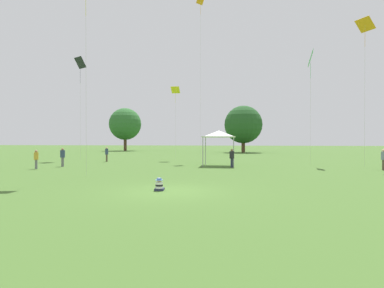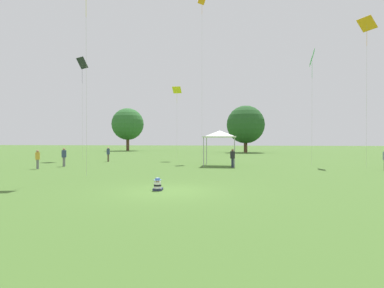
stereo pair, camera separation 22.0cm
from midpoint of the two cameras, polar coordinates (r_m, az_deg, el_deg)
ground_plane at (r=13.44m, az=-4.29°, el=-8.94°), size 300.00×300.00×0.00m
seated_toddler at (r=13.62m, az=-6.09°, el=-7.81°), size 0.47×0.55×0.58m
person_standing_0 at (r=33.88m, az=-15.49°, el=-1.64°), size 0.48×0.48×1.61m
person_standing_2 at (r=28.59m, az=-23.00°, el=-2.04°), size 0.49×0.49×1.64m
person_standing_3 at (r=26.92m, az=-27.13°, el=-2.33°), size 0.38×0.38×1.53m
person_standing_4 at (r=25.53m, az=7.98°, el=-2.40°), size 0.56×0.56×1.57m
canopy_tent at (r=27.33m, az=5.54°, el=1.88°), size 3.08×3.08×3.20m
kite_0 at (r=31.44m, az=22.10°, el=14.69°), size 0.67×1.50×10.79m
kite_1 at (r=40.22m, az=-20.04°, el=13.99°), size 1.62×1.31×12.45m
kite_2 at (r=39.96m, az=2.08°, el=24.33°), size 1.04×1.07×19.85m
kite_4 at (r=36.56m, az=-2.72°, el=9.92°), size 1.02×0.78×8.76m
kite_5 at (r=30.92m, az=30.54°, el=18.65°), size 1.54×1.62×12.59m
distant_tree_0 at (r=73.38m, az=-12.06°, el=3.72°), size 7.60×7.60×10.18m
distant_tree_1 at (r=61.02m, az=10.28°, el=3.67°), size 7.57×7.57×9.40m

